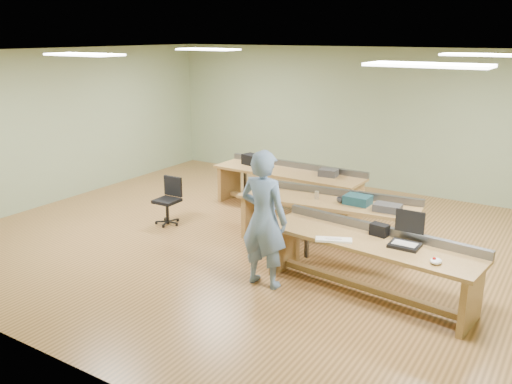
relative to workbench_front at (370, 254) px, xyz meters
The scene contains 22 objects.
floor 2.07m from the workbench_front, 154.56° to the left, with size 10.00×10.00×0.00m, color #A2703D.
ceiling 3.15m from the workbench_front, 154.56° to the left, with size 10.00×10.00×0.00m, color silver.
wall_back 5.26m from the workbench_front, 110.33° to the left, with size 10.00×0.04×3.00m, color gray.
wall_front 3.74m from the workbench_front, 119.78° to the right, with size 10.00×0.04×3.00m, color gray.
wall_left 6.92m from the workbench_front, behind, with size 0.04×8.00×3.00m, color gray.
fluor_panels 3.13m from the workbench_front, 154.56° to the left, with size 6.20×3.50×0.03m.
workbench_front is the anchor object (origin of this frame).
workbench_mid 1.75m from the workbench_front, 132.88° to the left, with size 2.91×1.06×0.86m.
workbench_back 3.65m from the workbench_front, 135.51° to the left, with size 2.98×0.87×0.86m.
person 1.44m from the workbench_front, 159.45° to the right, with size 0.68×0.45×1.86m, color #6C8CB0.
laptop_base 0.48m from the workbench_front, ahead, with size 0.36×0.30×0.04m, color black.
laptop_screen 0.66m from the workbench_front, 17.97° to the left, with size 0.36×0.02×0.29m, color black.
keyboard 0.52m from the workbench_front, 144.01° to the right, with size 0.46×0.15×0.03m, color silver.
trackball_mouse 0.97m from the workbench_front, 19.37° to the right, with size 0.13×0.16×0.07m, color white.
camera_bag 0.34m from the workbench_front, 80.44° to the left, with size 0.23×0.15×0.16m, color black.
task_chair 4.07m from the workbench_front, behind, with size 0.46×0.46×0.83m.
parts_bin_teal 1.52m from the workbench_front, 118.42° to the left, with size 0.39×0.29×0.14m, color #143943.
parts_bin_grey 1.27m from the workbench_front, 99.73° to the left, with size 0.39×0.25×0.11m, color #353537.
mug 1.60m from the workbench_front, 128.00° to the left, with size 0.11×0.11×0.09m, color #353537.
drinks_can 1.86m from the workbench_front, 137.90° to the left, with size 0.07×0.07×0.12m, color silver.
storage_box_back 4.38m from the workbench_front, 142.87° to the left, with size 0.36×0.26×0.20m, color black.
tray_back 3.19m from the workbench_front, 124.68° to the left, with size 0.33×0.24×0.13m, color #353537.
Camera 1 is at (3.99, -7.07, 3.28)m, focal length 38.00 mm.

